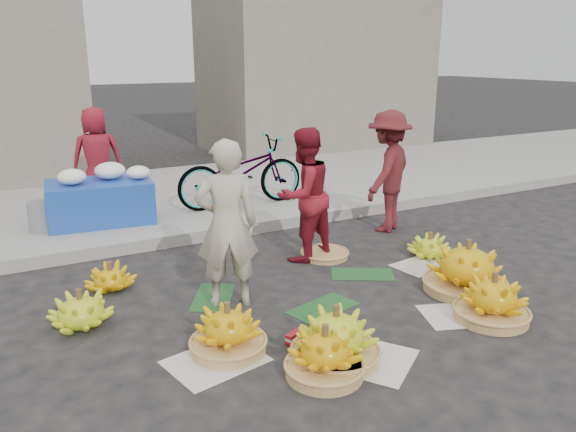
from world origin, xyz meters
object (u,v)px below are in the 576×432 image
banana_bunch_0 (228,331)px  vendor_cream (227,224)px  banana_bunch_4 (467,268)px  bicycle (241,172)px  flower_table (101,199)px

banana_bunch_0 → vendor_cream: vendor_cream is taller
banana_bunch_0 → banana_bunch_4: bearing=-0.2°
banana_bunch_4 → bicycle: (-0.82, 3.58, 0.38)m
vendor_cream → flower_table: bearing=-60.8°
vendor_cream → bicycle: bearing=-98.3°
vendor_cream → bicycle: 3.08m
vendor_cream → flower_table: (-0.59, 2.88, -0.34)m
banana_bunch_4 → vendor_cream: vendor_cream is taller
banana_bunch_0 → flower_table: 3.70m
banana_bunch_4 → bicycle: 3.70m
banana_bunch_0 → vendor_cream: (0.34, 0.81, 0.60)m
flower_table → vendor_cream: bearing=-72.2°
banana_bunch_0 → bicycle: bearing=64.9°
vendor_cream → banana_bunch_4: bearing=176.9°
banana_bunch_0 → banana_bunch_4: banana_bunch_4 is taller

